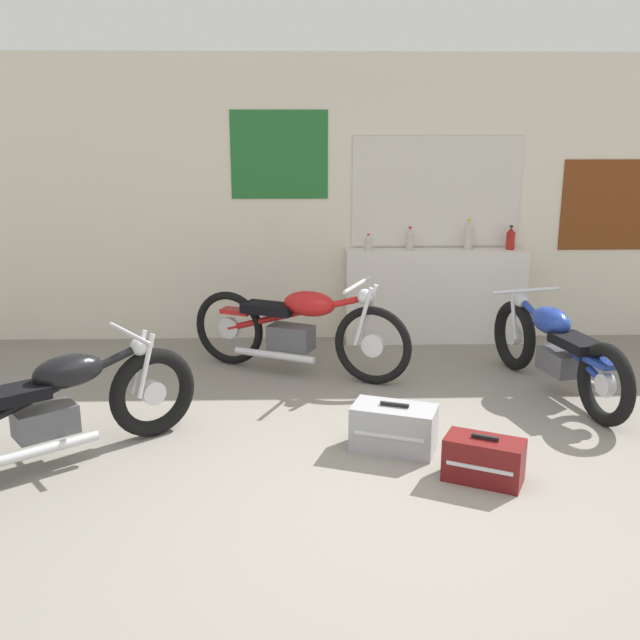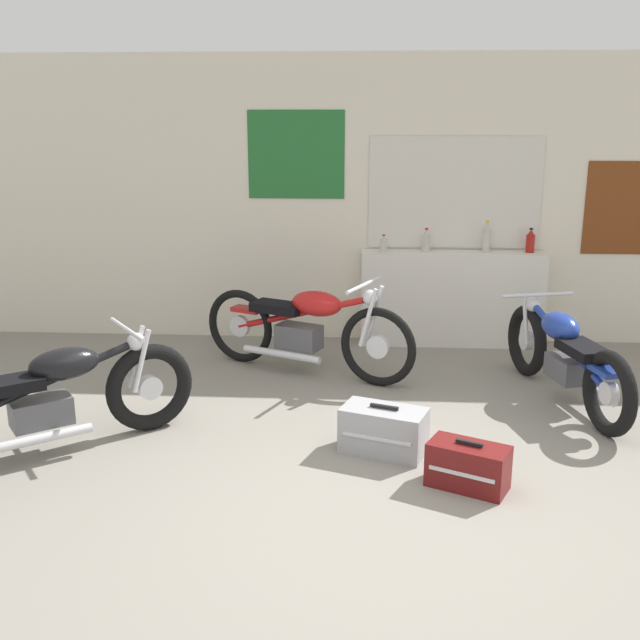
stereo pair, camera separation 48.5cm
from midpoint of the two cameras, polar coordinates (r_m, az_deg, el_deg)
ground_plane at (r=4.54m, az=2.96°, el=-14.06°), size 24.00×24.00×0.00m
wall_back at (r=7.49m, az=1.26°, el=9.08°), size 10.00×0.07×2.80m
sill_counter at (r=7.55m, az=6.95°, el=1.80°), size 1.79×0.28×0.93m
bottle_leftmost at (r=7.33m, az=1.81°, el=5.83°), size 0.07×0.07×0.17m
bottle_left_center at (r=7.41m, az=5.00°, el=6.10°), size 0.08×0.08×0.23m
bottle_center at (r=7.51m, az=9.43°, el=6.33°), size 0.08×0.08×0.31m
bottle_right_center at (r=7.61m, az=12.56°, el=6.05°), size 0.08×0.08×0.24m
motorcycle_red at (r=6.56m, az=-3.83°, el=-0.58°), size 1.92×0.98×0.88m
motorcycle_blue at (r=6.31m, az=15.49°, el=-2.20°), size 0.74×1.90×0.77m
motorcycle_black at (r=5.27m, az=-22.09°, el=-6.20°), size 1.70×1.31×0.80m
hard_case_silver at (r=5.17m, az=2.96°, el=-8.26°), size 0.63×0.47×0.34m
hard_case_darkred at (r=4.82m, az=9.53°, el=-10.53°), size 0.54×0.43×0.31m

